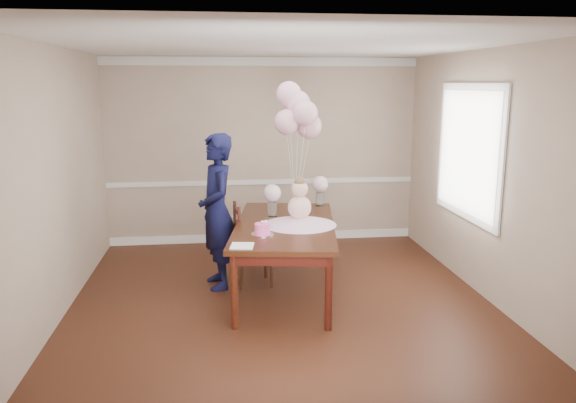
{
  "coord_description": "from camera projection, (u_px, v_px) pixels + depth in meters",
  "views": [
    {
      "loc": [
        -0.63,
        -5.65,
        2.33
      ],
      "look_at": [
        0.11,
        0.36,
        1.05
      ],
      "focal_mm": 35.0,
      "sensor_mm": 36.0,
      "label": 1
    }
  ],
  "objects": [
    {
      "name": "floor",
      "position": [
        282.0,
        304.0,
        6.04
      ],
      "size": [
        4.5,
        5.0,
        0.0
      ],
      "primitive_type": "cube",
      "color": "black",
      "rests_on": "ground"
    },
    {
      "name": "ceiling",
      "position": [
        281.0,
        44.0,
        5.48
      ],
      "size": [
        4.5,
        5.0,
        0.02
      ],
      "primitive_type": "cube",
      "color": "silver",
      "rests_on": "wall_back"
    },
    {
      "name": "wall_back",
      "position": [
        263.0,
        152.0,
        8.19
      ],
      "size": [
        4.5,
        0.02,
        2.7
      ],
      "primitive_type": "cube",
      "color": "tan",
      "rests_on": "floor"
    },
    {
      "name": "wall_front",
      "position": [
        328.0,
        251.0,
        3.33
      ],
      "size": [
        4.5,
        0.02,
        2.7
      ],
      "primitive_type": "cube",
      "color": "tan",
      "rests_on": "floor"
    },
    {
      "name": "wall_left",
      "position": [
        54.0,
        185.0,
        5.49
      ],
      "size": [
        0.02,
        5.0,
        2.7
      ],
      "primitive_type": "cube",
      "color": "tan",
      "rests_on": "floor"
    },
    {
      "name": "wall_right",
      "position": [
        490.0,
        176.0,
        6.03
      ],
      "size": [
        0.02,
        5.0,
        2.7
      ],
      "primitive_type": "cube",
      "color": "tan",
      "rests_on": "floor"
    },
    {
      "name": "chair_rail_trim",
      "position": [
        263.0,
        182.0,
        8.27
      ],
      "size": [
        4.5,
        0.02,
        0.07
      ],
      "primitive_type": "cube",
      "color": "white",
      "rests_on": "wall_back"
    },
    {
      "name": "crown_molding",
      "position": [
        262.0,
        61.0,
        7.91
      ],
      "size": [
        4.5,
        0.02,
        0.12
      ],
      "primitive_type": "cube",
      "color": "silver",
      "rests_on": "wall_back"
    },
    {
      "name": "baseboard_trim",
      "position": [
        264.0,
        237.0,
        8.44
      ],
      "size": [
        4.5,
        0.02,
        0.12
      ],
      "primitive_type": "cube",
      "color": "white",
      "rests_on": "floor"
    },
    {
      "name": "window_frame",
      "position": [
        469.0,
        152.0,
        6.47
      ],
      "size": [
        0.02,
        1.66,
        1.56
      ],
      "primitive_type": "cube",
      "color": "silver",
      "rests_on": "wall_right"
    },
    {
      "name": "window_blinds",
      "position": [
        467.0,
        152.0,
        6.47
      ],
      "size": [
        0.01,
        1.5,
        1.4
      ],
      "primitive_type": "cube",
      "color": "silver",
      "rests_on": "wall_right"
    },
    {
      "name": "dining_table_top",
      "position": [
        285.0,
        226.0,
        6.23
      ],
      "size": [
        1.39,
        2.29,
        0.05
      ],
      "primitive_type": "cube",
      "rotation": [
        0.0,
        0.0,
        -0.15
      ],
      "color": "black",
      "rests_on": "table_leg_fl"
    },
    {
      "name": "table_apron",
      "position": [
        285.0,
        233.0,
        6.25
      ],
      "size": [
        1.26,
        2.16,
        0.11
      ],
      "primitive_type": "cube",
      "rotation": [
        0.0,
        0.0,
        -0.15
      ],
      "color": "black",
      "rests_on": "table_leg_fl"
    },
    {
      "name": "table_leg_fl",
      "position": [
        234.0,
        292.0,
        5.36
      ],
      "size": [
        0.09,
        0.09,
        0.75
      ],
      "primitive_type": "cylinder",
      "rotation": [
        0.0,
        0.0,
        -0.15
      ],
      "color": "black",
      "rests_on": "floor"
    },
    {
      "name": "table_leg_fr",
      "position": [
        329.0,
        293.0,
        5.33
      ],
      "size": [
        0.09,
        0.09,
        0.75
      ],
      "primitive_type": "cylinder",
      "rotation": [
        0.0,
        0.0,
        -0.15
      ],
      "color": "black",
      "rests_on": "floor"
    },
    {
      "name": "table_leg_bl",
      "position": [
        253.0,
        236.0,
        7.29
      ],
      "size": [
        0.09,
        0.09,
        0.75
      ],
      "primitive_type": "cylinder",
      "rotation": [
        0.0,
        0.0,
        -0.15
      ],
      "color": "black",
      "rests_on": "floor"
    },
    {
      "name": "table_leg_br",
      "position": [
        322.0,
        237.0,
        7.27
      ],
      "size": [
        0.09,
        0.09,
        0.75
      ],
      "primitive_type": "cylinder",
      "rotation": [
        0.0,
        0.0,
        -0.15
      ],
      "color": "black",
      "rests_on": "floor"
    },
    {
      "name": "baby_skirt",
      "position": [
        299.0,
        220.0,
        6.16
      ],
      "size": [
        0.93,
        0.93,
        0.11
      ],
      "primitive_type": "cone",
      "rotation": [
        0.0,
        0.0,
        -0.15
      ],
      "color": "#EAACCB",
      "rests_on": "dining_table_top"
    },
    {
      "name": "baby_torso",
      "position": [
        300.0,
        207.0,
        6.13
      ],
      "size": [
        0.26,
        0.26,
        0.26
      ],
      "primitive_type": "sphere",
      "color": "pink",
      "rests_on": "baby_skirt"
    },
    {
      "name": "baby_head",
      "position": [
        300.0,
        189.0,
        6.09
      ],
      "size": [
        0.18,
        0.18,
        0.18
      ],
      "primitive_type": "sphere",
      "color": "beige",
      "rests_on": "baby_torso"
    },
    {
      "name": "baby_hair",
      "position": [
        300.0,
        183.0,
        6.07
      ],
      "size": [
        0.13,
        0.13,
        0.13
      ],
      "primitive_type": "sphere",
      "color": "brown",
      "rests_on": "baby_head"
    },
    {
      "name": "cake_platter",
      "position": [
        262.0,
        234.0,
        5.76
      ],
      "size": [
        0.27,
        0.27,
        0.01
      ],
      "primitive_type": "cylinder",
      "rotation": [
        0.0,
        0.0,
        -0.15
      ],
      "color": "silver",
      "rests_on": "dining_table_top"
    },
    {
      "name": "birthday_cake",
      "position": [
        262.0,
        229.0,
        5.75
      ],
      "size": [
        0.18,
        0.18,
        0.11
      ],
      "primitive_type": "cylinder",
      "rotation": [
        0.0,
        0.0,
        -0.15
      ],
      "color": "#FF50A4",
      "rests_on": "cake_platter"
    },
    {
      "name": "cake_flower_a",
      "position": [
        262.0,
        222.0,
        5.73
      ],
      "size": [
        0.03,
        0.03,
        0.03
      ],
      "primitive_type": "sphere",
      "color": "silver",
      "rests_on": "birthday_cake"
    },
    {
      "name": "cake_flower_b",
      "position": [
        266.0,
        222.0,
        5.75
      ],
      "size": [
        0.03,
        0.03,
        0.03
      ],
      "primitive_type": "sphere",
      "color": "white",
      "rests_on": "birthday_cake"
    },
    {
      "name": "rose_vase_near",
      "position": [
        272.0,
        209.0,
        6.53
      ],
      "size": [
        0.12,
        0.12,
        0.17
      ],
      "primitive_type": "cylinder",
      "rotation": [
        0.0,
        0.0,
        -0.15
      ],
      "color": "white",
      "rests_on": "dining_table_top"
    },
    {
      "name": "roses_near",
      "position": [
        272.0,
        193.0,
        6.49
      ],
      "size": [
        0.2,
        0.2,
        0.2
      ],
      "primitive_type": "sphere",
      "color": "beige",
      "rests_on": "rose_vase_near"
    },
    {
      "name": "rose_vase_far",
      "position": [
        320.0,
        199.0,
        7.09
      ],
      "size": [
        0.12,
        0.12,
        0.17
      ],
      "primitive_type": "cylinder",
      "rotation": [
        0.0,
        0.0,
        -0.15
      ],
      "color": "silver",
      "rests_on": "dining_table_top"
    },
    {
      "name": "roses_far",
      "position": [
        320.0,
        184.0,
        7.05
      ],
      "size": [
        0.2,
        0.2,
        0.2
      ],
      "primitive_type": "sphere",
      "color": "beige",
      "rests_on": "rose_vase_far"
    },
    {
      "name": "napkin",
      "position": [
        242.0,
        246.0,
        5.34
      ],
      "size": [
        0.24,
        0.24,
        0.01
      ],
      "primitive_type": "cube",
      "rotation": [
        0.0,
        0.0,
        -0.15
      ],
      "color": "white",
      "rests_on": "dining_table_top"
    },
    {
      "name": "balloon_weight",
      "position": [
        296.0,
        210.0,
        6.8
      ],
      "size": [
        0.05,
        0.05,
        0.02
      ],
      "primitive_type": "cylinder",
      "rotation": [
        0.0,
        0.0,
        -0.15
      ],
      "color": "silver",
      "rests_on": "dining_table_top"
    },
    {
      "name": "balloon_a",
      "position": [
        287.0,
        122.0,
        6.58
      ],
      "size": [
        0.3,
        0.3,
        0.3
      ],
      "primitive_type": "sphere",
      "color": "#F0AAB9",
      "rests_on": "balloon_ribbon_a"
    },
    {
      "name": "balloon_b",
      "position": [
        305.0,
        113.0,
        6.5
      ],
      "size": [
        0.3,
        0.3,
        0.3
      ],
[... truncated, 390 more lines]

